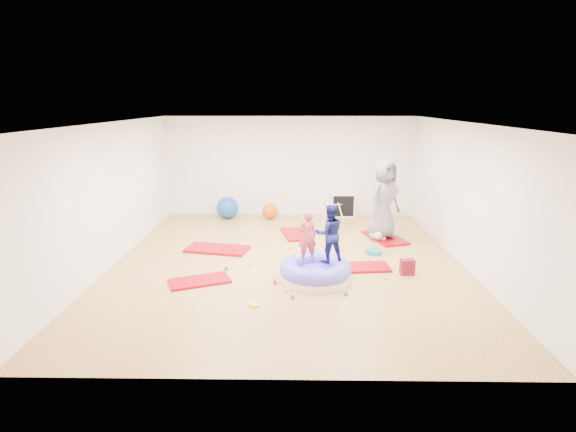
{
  "coord_description": "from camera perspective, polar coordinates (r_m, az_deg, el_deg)",
  "views": [
    {
      "loc": [
        0.14,
        -8.65,
        3.18
      ],
      "look_at": [
        0.0,
        0.3,
        0.9
      ],
      "focal_mm": 28.0,
      "sensor_mm": 36.0,
      "label": 1
    }
  ],
  "objects": [
    {
      "name": "gym_mat_front_left",
      "position": [
        8.4,
        -11.16,
        -8.09
      ],
      "size": [
        1.2,
        0.91,
        0.04
      ],
      "primitive_type": "cube",
      "rotation": [
        0.0,
        0.0,
        0.4
      ],
      "color": "#B50306",
      "rests_on": "ground"
    },
    {
      "name": "cube_shelf",
      "position": [
        12.84,
        6.98,
        1.4
      ],
      "size": [
        0.68,
        0.33,
        0.68
      ],
      "color": "white",
      "rests_on": "ground"
    },
    {
      "name": "exercise_ball_blue",
      "position": [
        12.67,
        -7.7,
        1.05
      ],
      "size": [
        0.61,
        0.61,
        0.61
      ],
      "primitive_type": "sphere",
      "color": "#1545A1",
      "rests_on": "ground"
    },
    {
      "name": "adult_caregiver",
      "position": [
        10.69,
        12.1,
        2.07
      ],
      "size": [
        1.07,
        1.02,
        1.85
      ],
      "primitive_type": "imported",
      "rotation": [
        0.0,
        0.0,
        0.68
      ],
      "color": "slate",
      "rests_on": "gym_mat_rear_right"
    },
    {
      "name": "child_navy",
      "position": [
        8.13,
        5.28,
        -1.91
      ],
      "size": [
        0.59,
        0.5,
        1.08
      ],
      "primitive_type": "imported",
      "rotation": [
        0.0,
        0.0,
        3.33
      ],
      "color": "navy",
      "rests_on": "inflatable_cushion"
    },
    {
      "name": "room",
      "position": [
        8.84,
        -0.03,
        2.66
      ],
      "size": [
        7.01,
        8.01,
        2.81
      ],
      "color": "tan",
      "rests_on": "ground"
    },
    {
      "name": "infant",
      "position": [
        10.72,
        11.27,
        -2.34
      ],
      "size": [
        0.37,
        0.37,
        0.22
      ],
      "color": "#83A6D3",
      "rests_on": "gym_mat_rear_right"
    },
    {
      "name": "ball_pit_balls",
      "position": [
        8.43,
        0.54,
        -7.61
      ],
      "size": [
        3.08,
        2.66,
        0.07
      ],
      "color": "#277F2C",
      "rests_on": "ground"
    },
    {
      "name": "gym_mat_right",
      "position": [
        9.0,
        9.16,
        -6.45
      ],
      "size": [
        1.17,
        0.67,
        0.05
      ],
      "primitive_type": "cube",
      "rotation": [
        0.0,
        0.0,
        0.1
      ],
      "color": "#B50306",
      "rests_on": "ground"
    },
    {
      "name": "inflatable_cushion",
      "position": [
        8.32,
        3.5,
        -7.03
      ],
      "size": [
        1.33,
        1.33,
        0.42
      ],
      "rotation": [
        0.0,
        0.0,
        -0.12
      ],
      "color": "white",
      "rests_on": "ground"
    },
    {
      "name": "yellow_toy",
      "position": [
        7.39,
        -4.31,
        -11.12
      ],
      "size": [
        0.21,
        0.21,
        0.03
      ],
      "primitive_type": "cylinder",
      "color": "yellow",
      "rests_on": "ground"
    },
    {
      "name": "exercise_ball_orange",
      "position": [
        12.54,
        -2.31,
        0.61
      ],
      "size": [
        0.44,
        0.44,
        0.44
      ],
      "primitive_type": "sphere",
      "color": "#D44E09",
      "rests_on": "ground"
    },
    {
      "name": "gym_mat_mid_left",
      "position": [
        10.06,
        -8.98,
        -4.16
      ],
      "size": [
        1.45,
        0.93,
        0.06
      ],
      "primitive_type": "cube",
      "rotation": [
        0.0,
        0.0,
        -0.2
      ],
      "color": "#B50306",
      "rests_on": "ground"
    },
    {
      "name": "gym_mat_rear_right",
      "position": [
        11.0,
        12.2,
        -2.7
      ],
      "size": [
        0.99,
        1.4,
        0.05
      ],
      "primitive_type": "cube",
      "rotation": [
        0.0,
        0.0,
        1.88
      ],
      "color": "#B50306",
      "rests_on": "ground"
    },
    {
      "name": "backpack",
      "position": [
        8.83,
        14.91,
        -6.29
      ],
      "size": [
        0.27,
        0.17,
        0.3
      ],
      "primitive_type": "cube",
      "rotation": [
        0.0,
        0.0,
        0.05
      ],
      "color": "#BF163E",
      "rests_on": "ground"
    },
    {
      "name": "infant_play_gym",
      "position": [
        12.36,
        5.71,
        0.81
      ],
      "size": [
        0.61,
        0.58,
        0.47
      ],
      "rotation": [
        0.0,
        0.0,
        0.1
      ],
      "color": "white",
      "rests_on": "ground"
    },
    {
      "name": "gym_mat_center_back",
      "position": [
        11.05,
        0.91,
        -2.31
      ],
      "size": [
        0.76,
        1.19,
        0.05
      ],
      "primitive_type": "cube",
      "rotation": [
        0.0,
        0.0,
        1.77
      ],
      "color": "#B50306",
      "rests_on": "ground"
    },
    {
      "name": "balance_disc",
      "position": [
        9.89,
        10.81,
        -4.49
      ],
      "size": [
        0.36,
        0.36,
        0.08
      ],
      "primitive_type": "cylinder",
      "color": "#17787E",
      "rests_on": "ground"
    },
    {
      "name": "child_pink",
      "position": [
        8.14,
        2.46,
        -2.28
      ],
      "size": [
        0.39,
        0.31,
        0.96
      ],
      "primitive_type": "imported",
      "rotation": [
        0.0,
        0.0,
        3.38
      ],
      "color": "#C93B48",
      "rests_on": "inflatable_cushion"
    }
  ]
}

